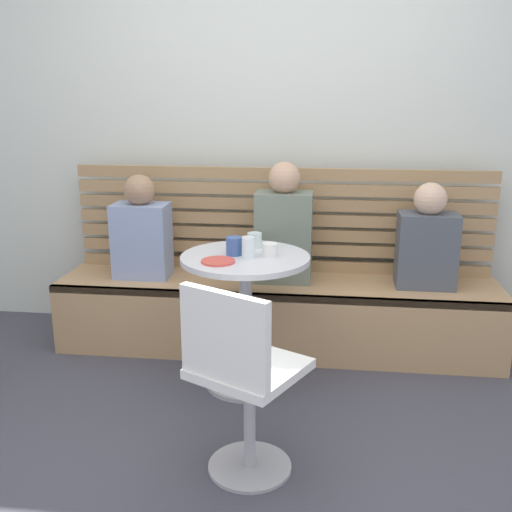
{
  "coord_description": "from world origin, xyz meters",
  "views": [
    {
      "loc": [
        0.3,
        -2.24,
        1.56
      ],
      "look_at": [
        -0.06,
        0.66,
        0.75
      ],
      "focal_mm": 41.39,
      "sensor_mm": 36.0,
      "label": 1
    }
  ],
  "objects_px": {
    "cafe_table": "(245,296)",
    "white_chair": "(241,376)",
    "person_child_left": "(427,242)",
    "person_child_middle": "(142,232)",
    "plate_small": "(218,261)",
    "booth_bench": "(276,315)",
    "cup_water_clear": "(248,247)",
    "person_adult": "(284,229)",
    "cup_mug_blue": "(234,246)",
    "cup_ceramic_white": "(270,250)",
    "cup_glass_short": "(255,240)"
  },
  "relations": [
    {
      "from": "white_chair",
      "to": "cup_water_clear",
      "type": "distance_m",
      "value": 0.84
    },
    {
      "from": "white_chair",
      "to": "cup_mug_blue",
      "type": "height_order",
      "value": "white_chair"
    },
    {
      "from": "cup_ceramic_white",
      "to": "cup_water_clear",
      "type": "bearing_deg",
      "value": -159.88
    },
    {
      "from": "cafe_table",
      "to": "person_child_left",
      "type": "bearing_deg",
      "value": 27.61
    },
    {
      "from": "person_child_middle",
      "to": "booth_bench",
      "type": "bearing_deg",
      "value": -0.53
    },
    {
      "from": "booth_bench",
      "to": "plate_small",
      "type": "xyz_separation_m",
      "value": [
        -0.24,
        -0.64,
        0.52
      ]
    },
    {
      "from": "cup_ceramic_white",
      "to": "plate_small",
      "type": "relative_size",
      "value": 0.47
    },
    {
      "from": "white_chair",
      "to": "cup_ceramic_white",
      "type": "height_order",
      "value": "white_chair"
    },
    {
      "from": "person_child_left",
      "to": "cup_ceramic_white",
      "type": "relative_size",
      "value": 7.8
    },
    {
      "from": "person_child_middle",
      "to": "cup_mug_blue",
      "type": "bearing_deg",
      "value": -37.11
    },
    {
      "from": "booth_bench",
      "to": "cup_mug_blue",
      "type": "relative_size",
      "value": 28.42
    },
    {
      "from": "person_adult",
      "to": "person_child_left",
      "type": "xyz_separation_m",
      "value": [
        0.85,
        -0.01,
        -0.05
      ]
    },
    {
      "from": "booth_bench",
      "to": "person_adult",
      "type": "distance_m",
      "value": 0.55
    },
    {
      "from": "white_chair",
      "to": "person_adult",
      "type": "height_order",
      "value": "person_adult"
    },
    {
      "from": "person_child_left",
      "to": "plate_small",
      "type": "height_order",
      "value": "person_child_left"
    },
    {
      "from": "cafe_table",
      "to": "plate_small",
      "type": "height_order",
      "value": "plate_small"
    },
    {
      "from": "plate_small",
      "to": "person_child_middle",
      "type": "bearing_deg",
      "value": 132.85
    },
    {
      "from": "person_child_middle",
      "to": "plate_small",
      "type": "xyz_separation_m",
      "value": [
        0.6,
        -0.65,
        0.02
      ]
    },
    {
      "from": "person_child_left",
      "to": "cup_glass_short",
      "type": "xyz_separation_m",
      "value": [
        -0.98,
        -0.35,
        0.07
      ]
    },
    {
      "from": "person_adult",
      "to": "white_chair",
      "type": "bearing_deg",
      "value": -92.73
    },
    {
      "from": "booth_bench",
      "to": "cafe_table",
      "type": "height_order",
      "value": "cafe_table"
    },
    {
      "from": "person_child_left",
      "to": "cup_water_clear",
      "type": "distance_m",
      "value": 1.14
    },
    {
      "from": "cup_ceramic_white",
      "to": "white_chair",
      "type": "bearing_deg",
      "value": -92.42
    },
    {
      "from": "person_adult",
      "to": "cup_water_clear",
      "type": "height_order",
      "value": "person_adult"
    },
    {
      "from": "cafe_table",
      "to": "person_adult",
      "type": "height_order",
      "value": "person_adult"
    },
    {
      "from": "white_chair",
      "to": "cup_water_clear",
      "type": "bearing_deg",
      "value": 95.51
    },
    {
      "from": "person_adult",
      "to": "cup_mug_blue",
      "type": "bearing_deg",
      "value": -112.68
    },
    {
      "from": "person_adult",
      "to": "cup_ceramic_white",
      "type": "xyz_separation_m",
      "value": [
        -0.03,
        -0.53,
        0.01
      ]
    },
    {
      "from": "white_chair",
      "to": "person_child_left",
      "type": "xyz_separation_m",
      "value": [
        0.91,
        1.33,
        0.25
      ]
    },
    {
      "from": "booth_bench",
      "to": "person_adult",
      "type": "relative_size",
      "value": 3.7
    },
    {
      "from": "person_child_left",
      "to": "plate_small",
      "type": "relative_size",
      "value": 3.67
    },
    {
      "from": "person_child_middle",
      "to": "plate_small",
      "type": "relative_size",
      "value": 3.79
    },
    {
      "from": "booth_bench",
      "to": "cup_water_clear",
      "type": "distance_m",
      "value": 0.79
    },
    {
      "from": "booth_bench",
      "to": "cafe_table",
      "type": "distance_m",
      "value": 0.6
    },
    {
      "from": "person_child_left",
      "to": "cup_glass_short",
      "type": "bearing_deg",
      "value": -160.59
    },
    {
      "from": "white_chair",
      "to": "person_adult",
      "type": "distance_m",
      "value": 1.38
    },
    {
      "from": "person_child_middle",
      "to": "cup_glass_short",
      "type": "bearing_deg",
      "value": -23.78
    },
    {
      "from": "white_chair",
      "to": "cup_glass_short",
      "type": "distance_m",
      "value": 1.04
    },
    {
      "from": "cafe_table",
      "to": "cup_mug_blue",
      "type": "bearing_deg",
      "value": 170.62
    },
    {
      "from": "person_child_middle",
      "to": "person_child_left",
      "type": "bearing_deg",
      "value": 0.52
    },
    {
      "from": "cup_water_clear",
      "to": "person_adult",
      "type": "bearing_deg",
      "value": 76.44
    },
    {
      "from": "booth_bench",
      "to": "cup_ceramic_white",
      "type": "height_order",
      "value": "cup_ceramic_white"
    },
    {
      "from": "cup_ceramic_white",
      "to": "plate_small",
      "type": "distance_m",
      "value": 0.29
    },
    {
      "from": "person_child_left",
      "to": "person_child_middle",
      "type": "distance_m",
      "value": 1.73
    },
    {
      "from": "cup_glass_short",
      "to": "plate_small",
      "type": "height_order",
      "value": "cup_glass_short"
    },
    {
      "from": "cup_ceramic_white",
      "to": "cup_glass_short",
      "type": "bearing_deg",
      "value": 120.23
    },
    {
      "from": "cup_glass_short",
      "to": "plate_small",
      "type": "bearing_deg",
      "value": -114.03
    },
    {
      "from": "person_adult",
      "to": "cup_water_clear",
      "type": "xyz_separation_m",
      "value": [
        -0.14,
        -0.57,
        0.03
      ]
    },
    {
      "from": "booth_bench",
      "to": "cup_ceramic_white",
      "type": "relative_size",
      "value": 33.75
    },
    {
      "from": "cafe_table",
      "to": "white_chair",
      "type": "bearing_deg",
      "value": -83.24
    }
  ]
}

